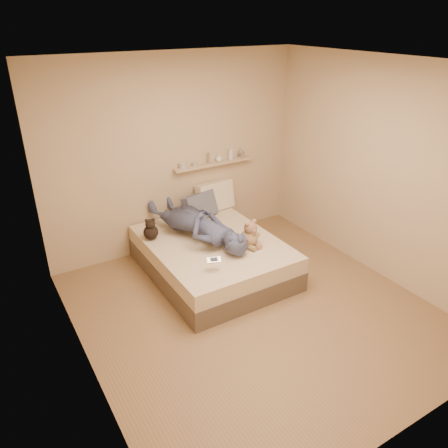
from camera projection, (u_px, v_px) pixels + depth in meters
room at (258, 203)px, 4.31m from camera, size 3.80×3.80×3.80m
bed at (213, 257)px, 5.50m from camera, size 1.50×1.90×0.45m
game_console at (214, 260)px, 4.72m from camera, size 0.16×0.11×0.05m
teddy_bear at (250, 236)px, 5.21m from camera, size 0.29×0.28×0.35m
dark_plush at (151, 230)px, 5.39m from camera, size 0.19×0.19×0.29m
pillow_cream at (215, 196)px, 6.19m from camera, size 0.57×0.28×0.42m
pillow_grey at (200, 206)px, 5.95m from camera, size 0.55×0.38×0.37m
person at (197, 223)px, 5.41m from camera, size 0.92×1.66×0.38m
wall_shelf at (214, 164)px, 6.07m from camera, size 1.20×0.12×0.03m
shelf_bottles at (217, 158)px, 6.06m from camera, size 1.02×0.12×0.18m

